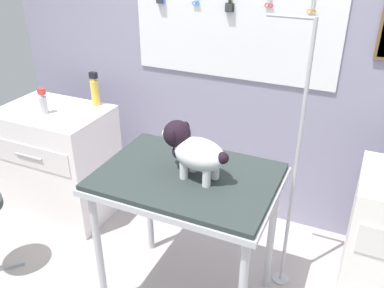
% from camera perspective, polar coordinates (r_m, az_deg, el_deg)
% --- Properties ---
extents(rear_wall_panel, '(4.00, 0.11, 2.30)m').
position_cam_1_polar(rear_wall_panel, '(2.99, 7.88, 9.77)').
color(rear_wall_panel, gray).
rests_on(rear_wall_panel, ground).
extents(grooming_table, '(0.98, 0.70, 0.90)m').
position_cam_1_polar(grooming_table, '(2.26, -0.63, -6.19)').
color(grooming_table, '#B7B7BC').
rests_on(grooming_table, ground).
extents(grooming_arm, '(0.30, 0.11, 1.70)m').
position_cam_1_polar(grooming_arm, '(2.44, 13.83, -4.58)').
color(grooming_arm, '#B7B7BC').
rests_on(grooming_arm, ground).
extents(dog, '(0.41, 0.23, 0.29)m').
position_cam_1_polar(dog, '(2.12, 0.10, -0.79)').
color(dog, white).
rests_on(dog, grooming_table).
extents(counter_left, '(0.80, 0.58, 0.88)m').
position_cam_1_polar(counter_left, '(3.40, -17.83, -2.34)').
color(counter_left, white).
rests_on(counter_left, ground).
extents(spray_bottle_short, '(0.06, 0.06, 0.26)m').
position_cam_1_polar(spray_bottle_short, '(3.18, -13.33, 7.20)').
color(spray_bottle_short, gold).
rests_on(spray_bottle_short, counter_left).
extents(detangler_spray, '(0.06, 0.06, 0.19)m').
position_cam_1_polar(detangler_spray, '(3.15, -19.94, 5.39)').
color(detangler_spray, '#B4B7B9').
rests_on(detangler_spray, counter_left).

